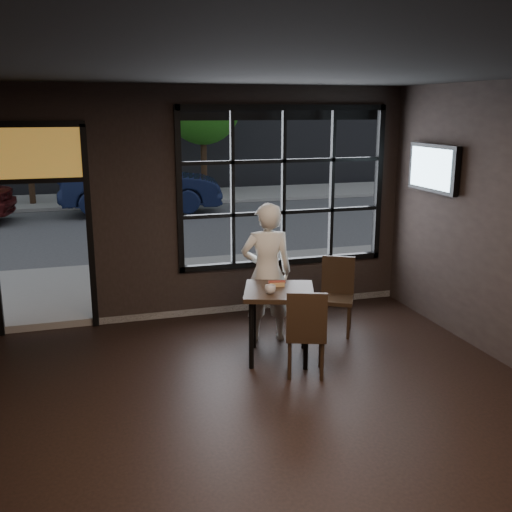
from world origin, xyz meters
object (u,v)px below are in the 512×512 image
object	(u,v)px
chair_near	(306,331)
man	(267,273)
cafe_table	(279,324)
navy_car	(142,185)

from	to	relation	value
chair_near	man	size ratio (longest dim) A/B	0.57
cafe_table	navy_car	world-z (taller)	navy_car
cafe_table	man	bearing A→B (deg)	105.21
cafe_table	chair_near	world-z (taller)	chair_near
chair_near	cafe_table	bearing A→B (deg)	-53.29
cafe_table	navy_car	bearing A→B (deg)	111.46
cafe_table	chair_near	bearing A→B (deg)	-54.18
man	chair_near	bearing A→B (deg)	103.38
chair_near	navy_car	world-z (taller)	navy_car
chair_near	navy_car	xyz separation A→B (m)	(-0.57, 11.00, 0.32)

